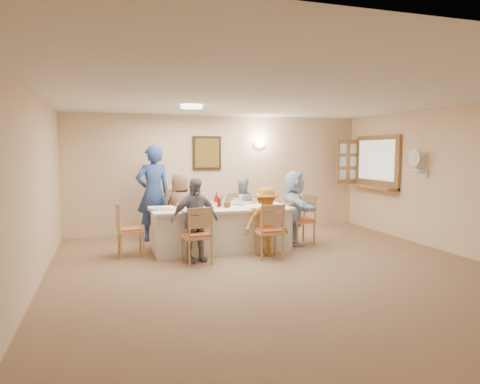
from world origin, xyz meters
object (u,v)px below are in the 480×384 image
object	(u,v)px
condiment_ketchup	(217,200)
caregiver	(153,193)
diner_front_right	(266,222)
diner_front_left	(195,220)
serving_hatch	(377,162)
chair_front_right	(269,230)
chair_left_end	(131,229)
chair_front_left	(196,235)
diner_right_end	(294,208)
chair_right_end	(301,219)
diner_back_left	(180,208)
chair_back_left	(180,216)
chair_back_right	(240,216)
desk_fan	(416,162)
dining_table	(221,228)
diner_back_right	(241,209)

from	to	relation	value
condiment_ketchup	caregiver	bearing A→B (deg)	131.57
diner_front_right	diner_front_left	bearing A→B (deg)	-175.42
serving_hatch	caregiver	world-z (taller)	serving_hatch
chair_front_right	chair_left_end	distance (m)	2.29
chair_front_left	caregiver	distance (m)	2.06
chair_front_right	diner_right_end	bearing A→B (deg)	-134.18
chair_right_end	diner_back_left	world-z (taller)	diner_back_left
chair_left_end	caregiver	world-z (taller)	caregiver
chair_back_left	chair_front_right	bearing A→B (deg)	-53.70
chair_back_right	serving_hatch	bearing A→B (deg)	-2.10
chair_right_end	chair_front_left	bearing A→B (deg)	-76.62
diner_front_left	chair_front_right	bearing A→B (deg)	-17.43
chair_left_end	caregiver	size ratio (longest dim) A/B	0.49
chair_right_end	diner_back_left	size ratio (longest dim) A/B	0.69
chair_front_left	serving_hatch	bearing A→B (deg)	-169.06
chair_front_left	diner_front_left	world-z (taller)	diner_front_left
desk_fan	dining_table	xyz separation A→B (m)	(-3.56, 0.66, -1.17)
chair_back_left	diner_front_left	world-z (taller)	diner_front_left
desk_fan	dining_table	size ratio (longest dim) A/B	0.12
chair_front_left	diner_front_right	xyz separation A→B (m)	(1.20, 0.12, 0.12)
diner_back_left	chair_front_left	bearing A→B (deg)	90.92
diner_right_end	dining_table	bearing A→B (deg)	95.70
chair_back_left	chair_front_left	bearing A→B (deg)	-90.57
chair_back_left	condiment_ketchup	xyz separation A→B (m)	(0.54, -0.76, 0.38)
chair_left_end	caregiver	distance (m)	1.34
diner_right_end	condiment_ketchup	world-z (taller)	diner_right_end
serving_hatch	chair_front_right	world-z (taller)	serving_hatch
diner_front_left	condiment_ketchup	bearing A→B (deg)	41.35
chair_left_end	desk_fan	bearing A→B (deg)	-101.65
desk_fan	diner_front_left	bearing A→B (deg)	-179.76
chair_left_end	caregiver	xyz separation A→B (m)	(0.50, 1.15, 0.48)
chair_back_left	diner_right_end	bearing A→B (deg)	-22.17
chair_back_right	chair_front_left	world-z (taller)	chair_front_left
dining_table	chair_back_left	size ratio (longest dim) A/B	2.40
desk_fan	chair_right_end	size ratio (longest dim) A/B	0.32
chair_left_end	chair_front_right	bearing A→B (deg)	-114.67
diner_back_left	condiment_ketchup	world-z (taller)	diner_back_left
chair_back_right	condiment_ketchup	distance (m)	1.10
diner_back_right	caregiver	xyz separation A→B (m)	(-1.65, 0.47, 0.31)
desk_fan	chair_back_right	distance (m)	3.48
dining_table	diner_front_left	world-z (taller)	diner_front_left
dining_table	chair_front_left	size ratio (longest dim) A/B	2.68
chair_front_left	diner_right_end	world-z (taller)	diner_right_end
diner_back_left	condiment_ketchup	size ratio (longest dim) A/B	5.19
chair_front_left	dining_table	bearing A→B (deg)	-135.13
chair_right_end	diner_front_right	world-z (taller)	diner_front_right
chair_back_right	diner_back_left	bearing A→B (deg)	-174.29
diner_back_right	diner_right_end	xyz separation A→B (m)	(0.82, -0.68, 0.07)
chair_back_right	diner_front_right	xyz separation A→B (m)	(0.00, -1.48, 0.12)
dining_table	diner_back_left	world-z (taller)	diner_back_left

